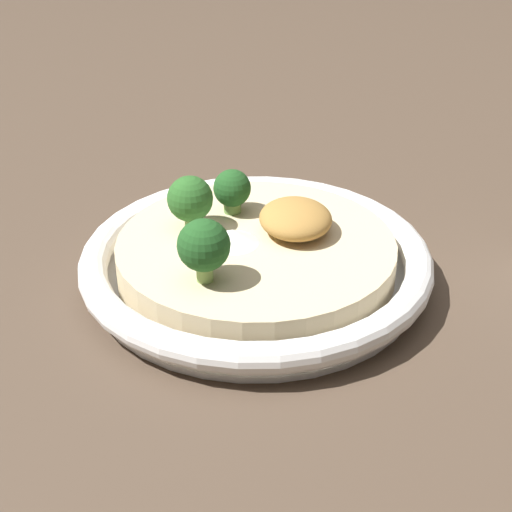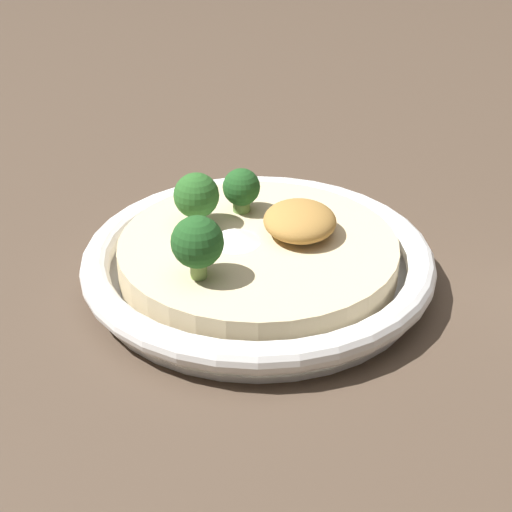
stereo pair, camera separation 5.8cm
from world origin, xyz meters
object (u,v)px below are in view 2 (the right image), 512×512
Objects in this scene: risotto_bowl at (256,261)px; broccoli_back at (194,196)px; broccoli_back_right at (239,189)px; broccoli_back_left at (195,243)px.

risotto_bowl is 0.07m from broccoli_back.
broccoli_back reaches higher than broccoli_back_right.
risotto_bowl is at bearing -165.08° from broccoli_back_right.
broccoli_back_left is (-0.08, -0.01, 0.00)m from broccoli_back.
broccoli_back_left reaches higher than broccoli_back.
broccoli_back_right is (0.05, 0.01, 0.04)m from risotto_bowl.
broccoli_back_left is at bearing 140.88° from risotto_bowl.
risotto_bowl is 5.80× the size of broccoli_back_left.
broccoli_back_left is 1.28× the size of broccoli_back_right.
risotto_bowl is at bearing -39.12° from broccoli_back_left.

